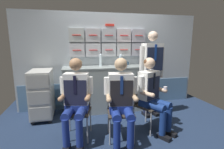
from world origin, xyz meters
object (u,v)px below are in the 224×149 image
object	(u,v)px
crew_member_left	(76,96)
crew_member_center	(121,97)
folding_chair_right	(144,99)
crew_member_right	(153,92)
crew_member_standing	(152,66)
folding_chair_left	(78,104)
folding_chair_center	(120,105)
water_bottle_clear	(101,60)
paper_cup_blue	(127,63)
service_trolley	(42,93)

from	to	relation	value
crew_member_left	crew_member_center	world-z (taller)	crew_member_center
folding_chair_right	crew_member_right	bearing A→B (deg)	-60.38
crew_member_left	crew_member_standing	xyz separation A→B (m)	(1.51, 0.59, 0.33)
folding_chair_left	folding_chair_center	xyz separation A→B (m)	(0.65, -0.18, 0.00)
water_bottle_clear	paper_cup_blue	bearing A→B (deg)	-0.22
folding_chair_left	paper_cup_blue	world-z (taller)	paper_cup_blue
crew_member_center	paper_cup_blue	world-z (taller)	crew_member_center
folding_chair_center	crew_member_standing	xyz separation A→B (m)	(0.83, 0.62, 0.52)
crew_member_right	folding_chair_left	bearing A→B (deg)	172.81
crew_member_right	crew_member_left	bearing A→B (deg)	-179.98
water_bottle_clear	service_trolley	bearing A→B (deg)	-167.19
folding_chair_center	folding_chair_right	world-z (taller)	same
folding_chair_left	water_bottle_clear	distance (m)	1.33
crew_member_center	crew_member_left	bearing A→B (deg)	164.44
service_trolley	folding_chair_left	distance (m)	1.03
crew_member_left	crew_member_standing	world-z (taller)	crew_member_standing
crew_member_left	water_bottle_clear	distance (m)	1.40
crew_member_right	paper_cup_blue	bearing A→B (deg)	92.65
crew_member_standing	paper_cup_blue	xyz separation A→B (m)	(-0.31, 0.61, -0.00)
folding_chair_left	crew_member_left	world-z (taller)	crew_member_left
service_trolley	folding_chair_right	size ratio (longest dim) A/B	1.16
crew_member_left	folding_chair_center	bearing A→B (deg)	-2.29
crew_member_left	crew_member_right	world-z (taller)	crew_member_left
folding_chair_center	paper_cup_blue	bearing A→B (deg)	67.15
folding_chair_left	crew_member_right	world-z (taller)	crew_member_right
service_trolley	folding_chair_center	xyz separation A→B (m)	(1.32, -0.95, -0.00)
crew_member_center	folding_chair_right	bearing A→B (deg)	32.12
folding_chair_left	crew_member_center	bearing A→B (deg)	-28.44
folding_chair_right	water_bottle_clear	size ratio (longest dim) A/B	2.83
folding_chair_center	water_bottle_clear	size ratio (longest dim) A/B	2.83
folding_chair_left	crew_member_standing	bearing A→B (deg)	16.47
paper_cup_blue	folding_chair_right	bearing A→B (deg)	-91.29
folding_chair_right	folding_chair_center	bearing A→B (deg)	-161.26
folding_chair_left	crew_member_center	size ratio (longest dim) A/B	0.66
service_trolley	folding_chair_left	size ratio (longest dim) A/B	1.16
folding_chair_left	crew_member_standing	size ratio (longest dim) A/B	0.49
crew_member_right	paper_cup_blue	world-z (taller)	crew_member_right
crew_member_left	folding_chair_right	size ratio (longest dim) A/B	1.52
folding_chair_left	folding_chair_center	size ratio (longest dim) A/B	1.00
service_trolley	crew_member_right	xyz separation A→B (m)	(1.90, -0.92, 0.17)
folding_chair_left	folding_chair_right	world-z (taller)	same
crew_member_right	paper_cup_blue	size ratio (longest dim) A/B	16.60
crew_member_standing	folding_chair_left	bearing A→B (deg)	-163.53
crew_member_standing	paper_cup_blue	distance (m)	0.68
service_trolley	water_bottle_clear	world-z (taller)	water_bottle_clear
folding_chair_right	water_bottle_clear	distance (m)	1.36
crew_member_left	paper_cup_blue	bearing A→B (deg)	44.97
folding_chair_left	crew_member_right	size ratio (longest dim) A/B	0.67
folding_chair_right	crew_member_left	bearing A→B (deg)	-173.22
service_trolley	folding_chair_right	world-z (taller)	service_trolley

